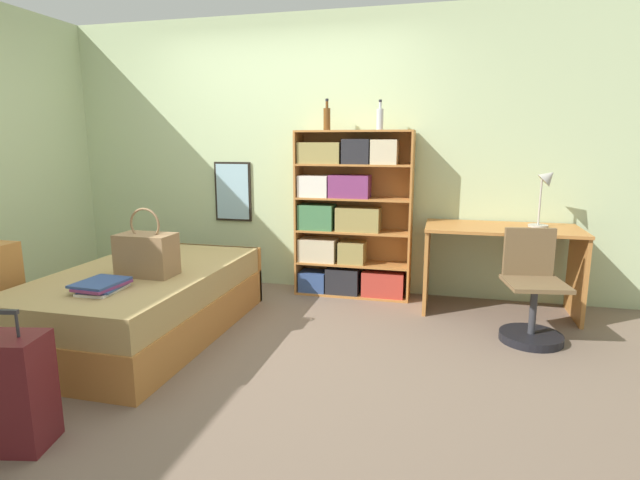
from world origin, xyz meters
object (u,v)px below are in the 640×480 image
bottle_green (327,118)px  desk_chair (531,305)px  book_stack_on_bed (102,286)px  suitcase (1,392)px  desk (501,252)px  bed (145,302)px  desk_lamp (546,186)px  bookcase (346,219)px  handbag (147,254)px  bottle_brown (380,118)px

bottle_green → desk_chair: 2.32m
book_stack_on_bed → suitcase: (0.11, -0.89, -0.25)m
suitcase → desk: desk is taller
bed → book_stack_on_bed: (0.07, -0.55, 0.28)m
bed → desk_chair: size_ratio=2.40×
book_stack_on_bed → desk_lamp: 3.44m
bookcase → desk: 1.38m
handbag → desk: handbag is taller
desk_chair → bottle_green: bearing=156.7°
book_stack_on_bed → desk_chair: (2.73, 1.12, -0.27)m
suitcase → handbag: bearing=92.0°
handbag → bookcase: 1.86m
bed → suitcase: 1.45m
bottle_brown → desk_chair: 1.98m
bed → book_stack_on_bed: 0.62m
suitcase → desk: 3.59m
handbag → bottle_brown: bearing=45.2°
desk → desk_lamp: 0.65m
bookcase → desk_chair: 1.77m
suitcase → bookcase: (1.09, 2.77, 0.45)m
suitcase → bottle_green: bearing=71.6°
handbag → book_stack_on_bed: bearing=-98.5°
bookcase → desk: size_ratio=1.23×
bottle_green → desk_lamp: size_ratio=0.55×
suitcase → bookcase: size_ratio=0.44×
bottle_brown → bed: bearing=-140.1°
bed → bookcase: bookcase is taller
bookcase → desk_chair: size_ratio=1.90×
bed → desk_lamp: 3.31m
bed → desk: size_ratio=1.56×
desk → bottle_brown: bearing=172.4°
bottle_green → desk_chair: size_ratio=0.34×
bed → suitcase: bearing=-83.1°
suitcase → desk_chair: desk_chair is taller
bed → desk_lamp: size_ratio=3.88×
bed → desk_chair: desk_chair is taller
bed → bottle_green: 2.20m
bottle_brown → desk_chair: bearing=-30.8°
bottle_green → desk: (1.54, -0.14, -1.12)m
desk → desk_lamp: desk_lamp is taller
bed → bottle_brown: bottle_brown is taller
bed → desk_lamp: (2.95, 1.25, 0.83)m
desk → bookcase: bearing=173.2°
book_stack_on_bed → suitcase: bearing=-83.2°
bottle_green → bottle_brown: bearing=-0.1°
bottle_green → desk_lamp: bearing=-2.1°
bed → book_stack_on_bed: size_ratio=5.62×
suitcase → desk: (2.45, 2.61, 0.24)m
bookcase → desk: bookcase is taller
desk → bed: bearing=-156.0°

